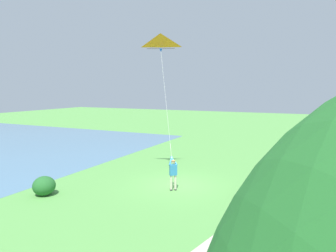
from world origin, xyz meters
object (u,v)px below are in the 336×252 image
Objects in this scene: person_kite_flyer at (173,172)px; flying_kite at (160,43)px; lakeside_shrub at (44,186)px; park_bench_near_walkway at (253,188)px.

flying_kite is (1.86, -2.13, 7.35)m from person_kite_flyer.
person_kite_flyer is 0.26× the size of flying_kite.
lakeside_shrub is at bearing 56.11° from flying_kite.
person_kite_flyer is 1.17× the size of park_bench_near_walkway.
flying_kite reaches higher than lakeside_shrub.
lakeside_shrub is (3.94, 5.87, -7.89)m from flying_kite.
person_kite_flyer is at bearing -147.20° from lakeside_shrub.
park_bench_near_walkway is 10.98m from lakeside_shrub.
park_bench_near_walkway is at bearing -156.11° from lakeside_shrub.
park_bench_near_walkway is at bearing -170.52° from person_kite_flyer.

